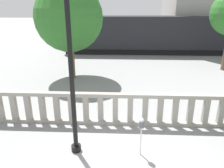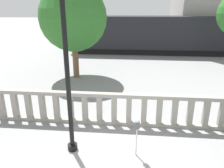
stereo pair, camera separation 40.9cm
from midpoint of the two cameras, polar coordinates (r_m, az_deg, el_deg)
balustrade at (r=8.47m, az=3.89°, el=-6.65°), size 12.85×0.24×1.30m
lamppost at (r=6.10m, az=-10.39°, el=12.39°), size 0.39×0.39×6.24m
parking_meter at (r=6.70m, az=8.34°, el=-11.01°), size 0.16×0.16×1.27m
train_near at (r=21.88m, az=14.86°, el=12.45°), size 18.14×2.72×4.09m
tree_right at (r=13.81m, az=-9.24°, el=16.75°), size 4.08×4.08×5.78m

